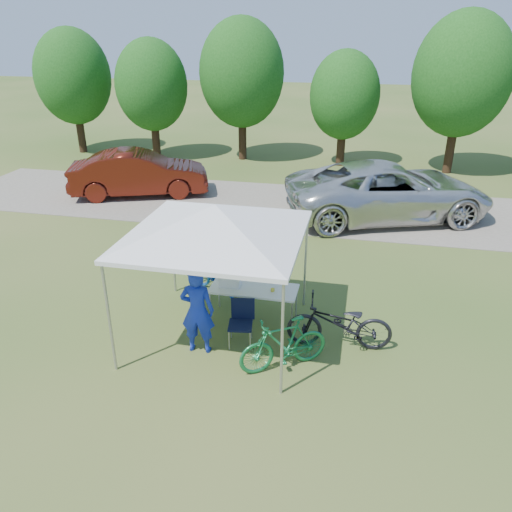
{
  "coord_description": "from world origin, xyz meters",
  "views": [
    {
      "loc": [
        2.51,
        -8.1,
        5.6
      ],
      "look_at": [
        0.31,
        2.0,
        0.85
      ],
      "focal_mm": 35.0,
      "sensor_mm": 36.0,
      "label": 1
    }
  ],
  "objects_px": {
    "bike_green": "(284,344)",
    "folding_table": "(254,290)",
    "minivan": "(388,191)",
    "bike_dark": "(339,324)",
    "folding_chair": "(242,318)",
    "bike_blue": "(218,275)",
    "cyclist": "(197,311)",
    "cooler": "(230,278)",
    "sedan": "(139,173)"
  },
  "relations": [
    {
      "from": "bike_green",
      "to": "minivan",
      "type": "height_order",
      "value": "minivan"
    },
    {
      "from": "folding_table",
      "to": "folding_chair",
      "type": "relative_size",
      "value": 2.02
    },
    {
      "from": "bike_blue",
      "to": "bike_dark",
      "type": "xyz_separation_m",
      "value": [
        2.82,
        -1.54,
        0.03
      ]
    },
    {
      "from": "minivan",
      "to": "sedan",
      "type": "height_order",
      "value": "minivan"
    },
    {
      "from": "bike_blue",
      "to": "sedan",
      "type": "relative_size",
      "value": 0.38
    },
    {
      "from": "bike_green",
      "to": "folding_table",
      "type": "bearing_deg",
      "value": 177.47
    },
    {
      "from": "folding_table",
      "to": "folding_chair",
      "type": "bearing_deg",
      "value": -93.73
    },
    {
      "from": "bike_blue",
      "to": "cooler",
      "type": "bearing_deg",
      "value": -117.03
    },
    {
      "from": "cyclist",
      "to": "minivan",
      "type": "height_order",
      "value": "minivan"
    },
    {
      "from": "bike_dark",
      "to": "bike_blue",
      "type": "bearing_deg",
      "value": -123.78
    },
    {
      "from": "folding_chair",
      "to": "bike_green",
      "type": "distance_m",
      "value": 1.13
    },
    {
      "from": "folding_table",
      "to": "cyclist",
      "type": "height_order",
      "value": "cyclist"
    },
    {
      "from": "bike_green",
      "to": "bike_dark",
      "type": "height_order",
      "value": "bike_dark"
    },
    {
      "from": "cooler",
      "to": "cyclist",
      "type": "height_order",
      "value": "cyclist"
    },
    {
      "from": "folding_table",
      "to": "bike_blue",
      "type": "xyz_separation_m",
      "value": [
        -1.02,
        0.89,
        -0.2
      ]
    },
    {
      "from": "folding_table",
      "to": "sedan",
      "type": "xyz_separation_m",
      "value": [
        -5.87,
        7.43,
        0.13
      ]
    },
    {
      "from": "cyclist",
      "to": "bike_dark",
      "type": "bearing_deg",
      "value": -170.99
    },
    {
      "from": "folding_table",
      "to": "minivan",
      "type": "bearing_deg",
      "value": 67.64
    },
    {
      "from": "cooler",
      "to": "cyclist",
      "type": "relative_size",
      "value": 0.26
    },
    {
      "from": "bike_dark",
      "to": "bike_green",
      "type": "bearing_deg",
      "value": -52.89
    },
    {
      "from": "bike_blue",
      "to": "bike_dark",
      "type": "height_order",
      "value": "bike_dark"
    },
    {
      "from": "folding_table",
      "to": "bike_dark",
      "type": "bearing_deg",
      "value": -20.03
    },
    {
      "from": "bike_blue",
      "to": "minivan",
      "type": "distance_m",
      "value": 7.13
    },
    {
      "from": "folding_table",
      "to": "bike_green",
      "type": "relative_size",
      "value": 1.07
    },
    {
      "from": "cyclist",
      "to": "bike_blue",
      "type": "height_order",
      "value": "cyclist"
    },
    {
      "from": "bike_green",
      "to": "sedan",
      "type": "bearing_deg",
      "value": -175.7
    },
    {
      "from": "bike_dark",
      "to": "sedan",
      "type": "relative_size",
      "value": 0.41
    },
    {
      "from": "bike_green",
      "to": "sedan",
      "type": "height_order",
      "value": "sedan"
    },
    {
      "from": "bike_green",
      "to": "bike_dark",
      "type": "xyz_separation_m",
      "value": [
        0.93,
        0.84,
        0.02
      ]
    },
    {
      "from": "folding_table",
      "to": "folding_chair",
      "type": "distance_m",
      "value": 0.86
    },
    {
      "from": "bike_blue",
      "to": "bike_green",
      "type": "distance_m",
      "value": 3.04
    },
    {
      "from": "folding_table",
      "to": "minivan",
      "type": "relative_size",
      "value": 0.28
    },
    {
      "from": "bike_blue",
      "to": "sedan",
      "type": "bearing_deg",
      "value": 68.97
    },
    {
      "from": "sedan",
      "to": "cyclist",
      "type": "bearing_deg",
      "value": -170.1
    },
    {
      "from": "cooler",
      "to": "bike_green",
      "type": "height_order",
      "value": "cooler"
    },
    {
      "from": "folding_chair",
      "to": "bike_blue",
      "type": "relative_size",
      "value": 0.48
    },
    {
      "from": "folding_chair",
      "to": "bike_dark",
      "type": "xyz_separation_m",
      "value": [
        1.85,
        0.19,
        -0.0
      ]
    },
    {
      "from": "bike_blue",
      "to": "bike_green",
      "type": "bearing_deg",
      "value": -109.1
    },
    {
      "from": "folding_chair",
      "to": "bike_green",
      "type": "relative_size",
      "value": 0.53
    },
    {
      "from": "cyclist",
      "to": "cooler",
      "type": "bearing_deg",
      "value": -107.12
    },
    {
      "from": "minivan",
      "to": "sedan",
      "type": "bearing_deg",
      "value": 66.35
    },
    {
      "from": "bike_green",
      "to": "sedan",
      "type": "relative_size",
      "value": 0.34
    },
    {
      "from": "folding_table",
      "to": "folding_chair",
      "type": "xyz_separation_m",
      "value": [
        -0.05,
        -0.84,
        -0.17
      ]
    },
    {
      "from": "bike_blue",
      "to": "bike_dark",
      "type": "relative_size",
      "value": 0.94
    },
    {
      "from": "cooler",
      "to": "bike_blue",
      "type": "relative_size",
      "value": 0.24
    },
    {
      "from": "folding_table",
      "to": "cooler",
      "type": "bearing_deg",
      "value": 180.0
    },
    {
      "from": "bike_dark",
      "to": "minivan",
      "type": "relative_size",
      "value": 0.31
    },
    {
      "from": "folding_chair",
      "to": "bike_dark",
      "type": "relative_size",
      "value": 0.45
    },
    {
      "from": "bike_blue",
      "to": "cyclist",
      "type": "bearing_deg",
      "value": -141.13
    },
    {
      "from": "folding_chair",
      "to": "bike_blue",
      "type": "height_order",
      "value": "bike_blue"
    }
  ]
}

